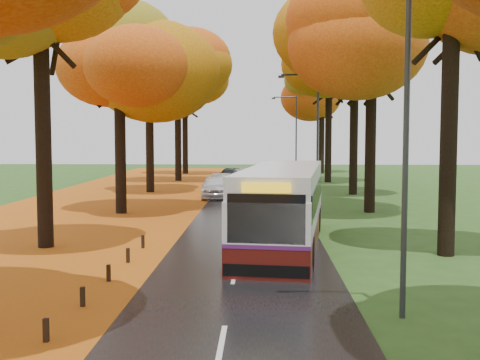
# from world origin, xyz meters

# --- Properties ---
(road) EXTENTS (6.50, 90.00, 0.04)m
(road) POSITION_xyz_m (0.00, 25.00, 0.02)
(road) COLOR black
(road) RESTS_ON ground
(centre_line) EXTENTS (0.12, 90.00, 0.01)m
(centre_line) POSITION_xyz_m (0.00, 25.00, 0.04)
(centre_line) COLOR silver
(centre_line) RESTS_ON road
(leaf_verge) EXTENTS (12.00, 90.00, 0.02)m
(leaf_verge) POSITION_xyz_m (-9.00, 25.00, 0.01)
(leaf_verge) COLOR #884A0C
(leaf_verge) RESTS_ON ground
(leaf_drift) EXTENTS (0.90, 90.00, 0.01)m
(leaf_drift) POSITION_xyz_m (-3.05, 25.00, 0.04)
(leaf_drift) COLOR #C75714
(leaf_drift) RESTS_ON road
(trees_left) EXTENTS (9.20, 74.00, 13.88)m
(trees_left) POSITION_xyz_m (-7.18, 27.06, 9.53)
(trees_left) COLOR black
(trees_left) RESTS_ON ground
(trees_right) EXTENTS (9.30, 74.20, 13.96)m
(trees_right) POSITION_xyz_m (7.19, 26.91, 9.69)
(trees_right) COLOR black
(trees_right) RESTS_ON ground
(bollard_row) EXTENTS (0.11, 23.51, 0.52)m
(bollard_row) POSITION_xyz_m (-3.70, 4.70, 0.26)
(bollard_row) COLOR black
(bollard_row) RESTS_ON ground
(streetlamp_near) EXTENTS (2.45, 0.18, 8.00)m
(streetlamp_near) POSITION_xyz_m (3.95, 8.00, 4.71)
(streetlamp_near) COLOR #333538
(streetlamp_near) RESTS_ON ground
(streetlamp_mid) EXTENTS (2.45, 0.18, 8.00)m
(streetlamp_mid) POSITION_xyz_m (3.95, 30.00, 4.71)
(streetlamp_mid) COLOR #333538
(streetlamp_mid) RESTS_ON ground
(streetlamp_far) EXTENTS (2.45, 0.18, 8.00)m
(streetlamp_far) POSITION_xyz_m (3.95, 52.00, 4.71)
(streetlamp_far) COLOR #333538
(streetlamp_far) RESTS_ON ground
(bus) EXTENTS (4.09, 11.88, 3.06)m
(bus) POSITION_xyz_m (1.68, 17.06, 1.64)
(bus) COLOR #490F0B
(bus) RESTS_ON road
(car_white) EXTENTS (2.13, 4.53, 1.50)m
(car_white) POSITION_xyz_m (-2.34, 34.22, 0.79)
(car_white) COLOR silver
(car_white) RESTS_ON road
(car_silver) EXTENTS (1.96, 4.02, 1.27)m
(car_silver) POSITION_xyz_m (-2.32, 39.95, 0.67)
(car_silver) COLOR gray
(car_silver) RESTS_ON road
(car_dark) EXTENTS (2.10, 4.18, 1.17)m
(car_dark) POSITION_xyz_m (-2.13, 48.42, 0.62)
(car_dark) COLOR black
(car_dark) RESTS_ON road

